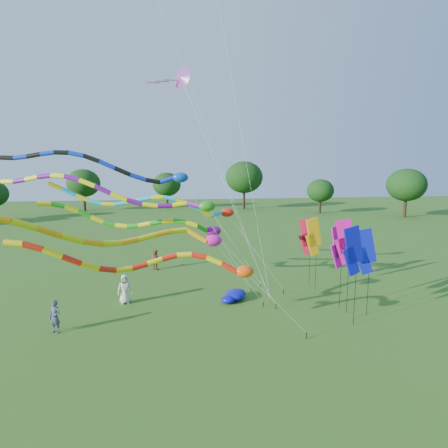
{
  "coord_description": "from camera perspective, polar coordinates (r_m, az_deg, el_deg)",
  "views": [
    {
      "loc": [
        -3.4,
        -16.08,
        7.72
      ],
      "look_at": [
        -0.29,
        3.47,
        4.8
      ],
      "focal_mm": 30.0,
      "sensor_mm": 36.0,
      "label": 1
    }
  ],
  "objects": [
    {
      "name": "ground",
      "position": [
        18.16,
        2.74,
        -16.78
      ],
      "size": [
        160.0,
        160.0,
        0.0
      ],
      "primitive_type": "plane",
      "color": "#255C18",
      "rests_on": "ground"
    },
    {
      "name": "tree_ring",
      "position": [
        20.3,
        -16.67,
        1.76
      ],
      "size": [
        114.69,
        118.48,
        9.39
      ],
      "color": "#382314",
      "rests_on": "ground"
    },
    {
      "name": "tube_kite_red",
      "position": [
        15.46,
        -8.59,
        -5.99
      ],
      "size": [
        11.74,
        1.77,
        5.75
      ],
      "rotation": [
        0.0,
        0.0,
        0.08
      ],
      "color": "black",
      "rests_on": "ground"
    },
    {
      "name": "tube_kite_orange",
      "position": [
        16.99,
        -14.96,
        -1.58
      ],
      "size": [
        13.92,
        6.04,
        6.86
      ],
      "rotation": [
        0.0,
        0.0,
        0.39
      ],
      "color": "black",
      "rests_on": "ground"
    },
    {
      "name": "tube_kite_purple",
      "position": [
        20.78,
        -14.28,
        4.32
      ],
      "size": [
        14.62,
        3.25,
        8.07
      ],
      "rotation": [
        0.0,
        0.0,
        -0.2
      ],
      "color": "black",
      "rests_on": "ground"
    },
    {
      "name": "tube_kite_blue",
      "position": [
        23.34,
        -18.02,
        8.29
      ],
      "size": [
        16.16,
        2.33,
        9.5
      ],
      "rotation": [
        0.0,
        0.0,
        -0.1
      ],
      "color": "black",
      "rests_on": "ground"
    },
    {
      "name": "tube_kite_cyan",
      "position": [
        21.16,
        -8.94,
        2.9
      ],
      "size": [
        13.07,
        1.12,
        7.51
      ],
      "rotation": [
        0.0,
        0.0,
        0.07
      ],
      "color": "black",
      "rests_on": "ground"
    },
    {
      "name": "tube_kite_green",
      "position": [
        23.11,
        -10.34,
        0.1
      ],
      "size": [
        13.08,
        1.15,
        6.44
      ],
      "rotation": [
        0.0,
        0.0,
        0.04
      ],
      "color": "black",
      "rests_on": "ground"
    },
    {
      "name": "delta_kite_high_c",
      "position": [
        26.64,
        -6.55,
        21.25
      ],
      "size": [
        6.91,
        6.86,
        15.33
      ],
      "rotation": [
        0.0,
        0.0,
        0.68
      ],
      "color": "black",
      "rests_on": "ground"
    },
    {
      "name": "banner_pole_magenta_b",
      "position": [
        21.4,
        17.07,
        -3.29
      ],
      "size": [
        1.13,
        0.43,
        4.79
      ],
      "rotation": [
        0.0,
        0.0,
        0.31
      ],
      "color": "black",
      "rests_on": "ground"
    },
    {
      "name": "banner_pole_blue_b",
      "position": [
        20.89,
        20.72,
        -3.98
      ],
      "size": [
        1.15,
        0.36,
        4.7
      ],
      "rotation": [
        0.0,
        0.0,
        -0.25
      ],
      "color": "black",
      "rests_on": "ground"
    },
    {
      "name": "banner_pole_magenta_a",
      "position": [
        20.77,
        17.95,
        -2.65
      ],
      "size": [
        1.11,
        0.5,
        5.16
      ],
      "rotation": [
        0.0,
        0.0,
        -0.38
      ],
      "color": "black",
      "rests_on": "ground"
    },
    {
      "name": "banner_pole_orange",
      "position": [
        24.15,
        13.48,
        -1.92
      ],
      "size": [
        1.16,
        0.24,
        4.76
      ],
      "rotation": [
        0.0,
        0.0,
        0.14
      ],
      "color": "black",
      "rests_on": "ground"
    },
    {
      "name": "banner_pole_red",
      "position": [
        25.14,
        12.5,
        -1.9
      ],
      "size": [
        1.16,
        0.28,
        4.58
      ],
      "rotation": [
        0.0,
        0.0,
        -0.17
      ],
      "color": "black",
      "rests_on": "ground"
    },
    {
      "name": "banner_pole_blue_a",
      "position": [
        19.14,
        19.04,
        -3.93
      ],
      "size": [
        1.16,
        0.21,
        5.06
      ],
      "rotation": [
        0.0,
        0.0,
        0.12
      ],
      "color": "black",
      "rests_on": "ground"
    },
    {
      "name": "blue_nylon_heap",
      "position": [
        22.32,
        1.39,
        -11.2
      ],
      "size": [
        1.29,
        1.83,
        0.55
      ],
      "color": "#0C0DA0",
      "rests_on": "ground"
    },
    {
      "name": "person_a",
      "position": [
        22.64,
        -14.88,
        -9.55
      ],
      "size": [
        0.92,
        0.68,
        1.71
      ],
      "primitive_type": "imported",
      "rotation": [
        0.0,
        0.0,
        0.17
      ],
      "color": "beige",
      "rests_on": "ground"
    },
    {
      "name": "person_b",
      "position": [
        19.9,
        -24.36,
        -12.75
      ],
      "size": [
        0.69,
        0.6,
        1.59
      ],
      "primitive_type": "imported",
      "rotation": [
        0.0,
        0.0,
        -0.47
      ],
      "color": "#3D4056",
      "rests_on": "ground"
    },
    {
      "name": "person_c",
      "position": [
        29.59,
        -10.37,
        -5.33
      ],
      "size": [
        0.94,
        0.94,
        1.54
      ],
      "primitive_type": "imported",
      "rotation": [
        0.0,
        0.0,
        2.35
      ],
      "color": "#984437",
      "rests_on": "ground"
    }
  ]
}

